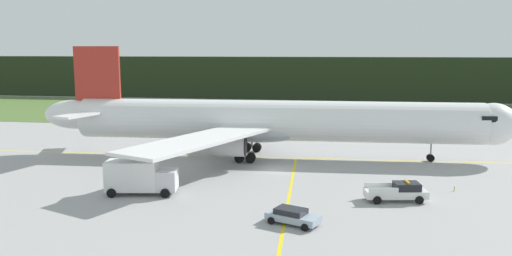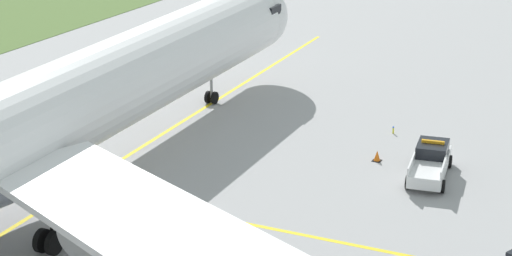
{
  "view_description": "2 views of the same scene",
  "coord_description": "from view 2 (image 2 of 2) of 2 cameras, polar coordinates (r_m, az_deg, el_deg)",
  "views": [
    {
      "loc": [
        7.55,
        -57.25,
        14.09
      ],
      "look_at": [
        -3.43,
        7.51,
        3.78
      ],
      "focal_mm": 35.21,
      "sensor_mm": 36.0,
      "label": 1
    },
    {
      "loc": [
        -35.55,
        -23.96,
        20.8
      ],
      "look_at": [
        7.28,
        -1.72,
        3.45
      ],
      "focal_mm": 64.32,
      "sensor_mm": 36.0,
      "label": 2
    }
  ],
  "objects": [
    {
      "name": "taxiway_edge_light_east",
      "position": [
        61.09,
        8.53,
        -0.1
      ],
      "size": [
        0.12,
        0.12,
        0.49
      ],
      "color": "yellow",
      "rests_on": "ground"
    },
    {
      "name": "apron_cone",
      "position": [
        56.31,
        7.54,
        -1.73
      ],
      "size": [
        0.53,
        0.53,
        0.66
      ],
      "color": "black",
      "rests_on": "ground"
    },
    {
      "name": "taxiway_centerline_main",
      "position": [
        51.04,
        -12.96,
        -4.81
      ],
      "size": [
        83.02,
        4.57,
        0.01
      ],
      "primitive_type": "cube",
      "rotation": [
        0.0,
        0.0,
        0.05
      ],
      "color": "yellow",
      "rests_on": "ground"
    },
    {
      "name": "airliner",
      "position": [
        48.78,
        -13.87,
        0.01
      ],
      "size": [
        61.82,
        44.84,
        14.52
      ],
      "color": "white",
      "rests_on": "ground"
    },
    {
      "name": "ops_pickup_truck",
      "position": [
        54.32,
        10.79,
        -2.08
      ],
      "size": [
        5.98,
        2.99,
        1.94
      ],
      "color": "silver",
      "rests_on": "ground"
    },
    {
      "name": "ground",
      "position": [
        47.65,
        -5.91,
        -6.22
      ],
      "size": [
        320.0,
        320.0,
        0.0
      ],
      "primitive_type": "plane",
      "color": "#9C9C9D"
    }
  ]
}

